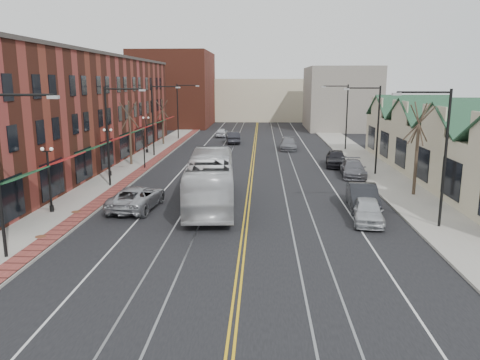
# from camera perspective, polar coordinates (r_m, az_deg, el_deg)

# --- Properties ---
(ground) EXTENTS (160.00, 160.00, 0.00)m
(ground) POSITION_cam_1_polar(r_m,az_deg,el_deg) (22.74, 0.08, -10.15)
(ground) COLOR black
(ground) RESTS_ON ground
(sidewalk_left) EXTENTS (4.00, 120.00, 0.15)m
(sidewalk_left) POSITION_cam_1_polar(r_m,az_deg,el_deg) (43.87, -14.55, 0.43)
(sidewalk_left) COLOR gray
(sidewalk_left) RESTS_ON ground
(sidewalk_right) EXTENTS (4.00, 120.00, 0.15)m
(sidewalk_right) POSITION_cam_1_polar(r_m,az_deg,el_deg) (43.34, 17.39, 0.13)
(sidewalk_right) COLOR gray
(sidewalk_right) RESTS_ON ground
(building_left) EXTENTS (10.00, 50.00, 11.00)m
(building_left) POSITION_cam_1_polar(r_m,az_deg,el_deg) (52.11, -20.04, 7.89)
(building_left) COLOR maroon
(building_left) RESTS_ON ground
(building_right) EXTENTS (8.00, 36.00, 4.60)m
(building_right) POSITION_cam_1_polar(r_m,az_deg,el_deg) (44.88, 25.00, 2.83)
(building_right) COLOR beige
(building_right) RESTS_ON ground
(backdrop_left) EXTENTS (14.00, 18.00, 14.00)m
(backdrop_left) POSITION_cam_1_polar(r_m,az_deg,el_deg) (92.62, -8.01, 10.90)
(backdrop_left) COLOR maroon
(backdrop_left) RESTS_ON ground
(backdrop_mid) EXTENTS (22.00, 14.00, 9.00)m
(backdrop_mid) POSITION_cam_1_polar(r_m,az_deg,el_deg) (106.12, 2.20, 9.78)
(backdrop_mid) COLOR beige
(backdrop_mid) RESTS_ON ground
(backdrop_right) EXTENTS (12.00, 16.00, 11.00)m
(backdrop_right) POSITION_cam_1_polar(r_m,az_deg,el_deg) (87.23, 12.12, 9.71)
(backdrop_right) COLOR slate
(backdrop_right) RESTS_ON ground
(streetlight_l_0) EXTENTS (3.33, 0.25, 8.00)m
(streetlight_l_0) POSITION_cam_1_polar(r_m,az_deg,el_deg) (24.48, -26.73, 2.37)
(streetlight_l_0) COLOR black
(streetlight_l_0) RESTS_ON sidewalk_left
(streetlight_l_1) EXTENTS (3.33, 0.25, 8.00)m
(streetlight_l_1) POSITION_cam_1_polar(r_m,az_deg,el_deg) (39.10, -15.30, 6.36)
(streetlight_l_1) COLOR black
(streetlight_l_1) RESTS_ON sidewalk_left
(streetlight_l_2) EXTENTS (3.33, 0.25, 8.00)m
(streetlight_l_2) POSITION_cam_1_polar(r_m,az_deg,el_deg) (54.50, -10.15, 8.07)
(streetlight_l_2) COLOR black
(streetlight_l_2) RESTS_ON sidewalk_left
(streetlight_l_3) EXTENTS (3.33, 0.25, 8.00)m
(streetlight_l_3) POSITION_cam_1_polar(r_m,az_deg,el_deg) (70.17, -7.26, 9.00)
(streetlight_l_3) COLOR black
(streetlight_l_3) RESTS_ON sidewalk_left
(streetlight_r_0) EXTENTS (3.33, 0.25, 8.00)m
(streetlight_r_0) POSITION_cam_1_polar(r_m,az_deg,el_deg) (29.08, 23.02, 4.03)
(streetlight_r_0) COLOR black
(streetlight_r_0) RESTS_ON sidewalk_right
(streetlight_r_1) EXTENTS (3.33, 0.25, 8.00)m
(streetlight_r_1) POSITION_cam_1_polar(r_m,az_deg,el_deg) (44.35, 15.94, 6.95)
(streetlight_r_1) COLOR black
(streetlight_r_1) RESTS_ON sidewalk_right
(streetlight_r_2) EXTENTS (3.33, 0.25, 8.00)m
(streetlight_r_2) POSITION_cam_1_polar(r_m,az_deg,el_deg) (60.00, 12.49, 8.32)
(streetlight_r_2) COLOR black
(streetlight_r_2) RESTS_ON sidewalk_right
(lamppost_l_1) EXTENTS (0.84, 0.28, 4.27)m
(lamppost_l_1) POSITION_cam_1_polar(r_m,az_deg,el_deg) (32.76, -22.21, -0.12)
(lamppost_l_1) COLOR black
(lamppost_l_1) RESTS_ON sidewalk_left
(lamppost_l_2) EXTENTS (0.84, 0.28, 4.27)m
(lamppost_l_2) POSITION_cam_1_polar(r_m,az_deg,el_deg) (43.75, -15.70, 3.17)
(lamppost_l_2) COLOR black
(lamppost_l_2) RESTS_ON sidewalk_left
(lamppost_l_3) EXTENTS (0.84, 0.28, 4.27)m
(lamppost_l_3) POSITION_cam_1_polar(r_m,az_deg,el_deg) (57.09, -11.33, 5.35)
(lamppost_l_3) COLOR black
(lamppost_l_3) RESTS_ON sidewalk_left
(tree_left_near) EXTENTS (1.78, 1.37, 6.48)m
(tree_left_near) POSITION_cam_1_polar(r_m,az_deg,el_deg) (49.19, -13.28, 5.77)
(tree_left_near) COLOR #382B21
(tree_left_near) RESTS_ON sidewalk_left
(tree_left_far) EXTENTS (1.66, 1.28, 6.02)m
(tree_left_far) POSITION_cam_1_polar(r_m,az_deg,el_deg) (64.68, -9.41, 7.13)
(tree_left_far) COLOR #382B21
(tree_left_far) RESTS_ON sidewalk_left
(tree_right_mid) EXTENTS (1.90, 1.46, 6.93)m
(tree_right_mid) POSITION_cam_1_polar(r_m,az_deg,el_deg) (37.21, 20.78, 3.77)
(tree_right_mid) COLOR #382B21
(tree_right_mid) RESTS_ON sidewalk_right
(manhole_mid) EXTENTS (0.60, 0.60, 0.02)m
(manhole_mid) POSITION_cam_1_polar(r_m,az_deg,el_deg) (28.22, -23.13, -6.35)
(manhole_mid) COLOR #592D19
(manhole_mid) RESTS_ON sidewalk_left
(manhole_far) EXTENTS (0.60, 0.60, 0.02)m
(manhole_far) POSITION_cam_1_polar(r_m,az_deg,el_deg) (32.59, -19.36, -3.67)
(manhole_far) COLOR #592D19
(manhole_far) RESTS_ON sidewalk_left
(traffic_signal) EXTENTS (0.18, 0.15, 3.80)m
(traffic_signal) POSITION_cam_1_polar(r_m,az_deg,el_deg) (46.92, -11.63, 4.12)
(traffic_signal) COLOR black
(traffic_signal) RESTS_ON sidewalk_left
(transit_bus) EXTENTS (3.99, 13.06, 3.58)m
(transit_bus) POSITION_cam_1_polar(r_m,az_deg,el_deg) (32.68, -3.61, -0.01)
(transit_bus) COLOR silver
(transit_bus) RESTS_ON ground
(parked_suv) EXTENTS (3.15, 5.99, 1.61)m
(parked_suv) POSITION_cam_1_polar(r_m,az_deg,el_deg) (32.56, -12.46, -2.10)
(parked_suv) COLOR #A1A3A8
(parked_suv) RESTS_ON ground
(parked_car_a) EXTENTS (2.34, 4.63, 1.51)m
(parked_car_a) POSITION_cam_1_polar(r_m,az_deg,el_deg) (29.82, 15.29, -3.64)
(parked_car_a) COLOR #B6B9BE
(parked_car_a) RESTS_ON ground
(parked_car_b) EXTENTS (2.22, 5.33, 1.71)m
(parked_car_b) POSITION_cam_1_polar(r_m,az_deg,el_deg) (32.76, 14.72, -2.03)
(parked_car_b) COLOR black
(parked_car_b) RESTS_ON ground
(parked_car_c) EXTENTS (2.49, 5.28, 1.49)m
(parked_car_c) POSITION_cam_1_polar(r_m,az_deg,el_deg) (43.75, 13.63, 1.34)
(parked_car_c) COLOR slate
(parked_car_c) RESTS_ON ground
(parked_car_d) EXTENTS (2.56, 5.19, 1.70)m
(parked_car_d) POSITION_cam_1_polar(r_m,az_deg,el_deg) (48.69, 11.64, 2.62)
(parked_car_d) COLOR black
(parked_car_d) RESTS_ON ground
(distant_car_left) EXTENTS (2.34, 5.11, 1.62)m
(distant_car_left) POSITION_cam_1_polar(r_m,az_deg,el_deg) (65.79, -0.86, 5.21)
(distant_car_left) COLOR black
(distant_car_left) RESTS_ON ground
(distant_car_right) EXTENTS (2.31, 5.17, 1.47)m
(distant_car_right) POSITION_cam_1_polar(r_m,az_deg,el_deg) (59.89, 5.92, 4.41)
(distant_car_right) COLOR slate
(distant_car_right) RESTS_ON ground
(distant_car_far) EXTENTS (1.95, 4.19, 1.39)m
(distant_car_far) POSITION_cam_1_polar(r_m,az_deg,el_deg) (73.26, -2.21, 5.81)
(distant_car_far) COLOR silver
(distant_car_far) RESTS_ON ground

